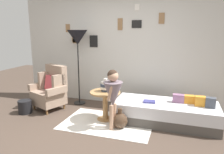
{
  "coord_description": "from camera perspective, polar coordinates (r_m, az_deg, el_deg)",
  "views": [
    {
      "loc": [
        1.41,
        -2.94,
        1.75
      ],
      "look_at": [
        0.15,
        0.95,
        0.85
      ],
      "focal_mm": 34.92,
      "sensor_mm": 36.0,
      "label": 1
    }
  ],
  "objects": [
    {
      "name": "pillow_mid",
      "position": [
        4.23,
        22.06,
        -5.87
      ],
      "size": [
        0.18,
        0.13,
        0.18
      ],
      "primitive_type": "cube",
      "rotation": [
        0.0,
        0.0,
        0.04
      ],
      "color": "orange",
      "rests_on": "daybed"
    },
    {
      "name": "magazine_basket",
      "position": [
        5.01,
        -21.82,
        -7.25
      ],
      "size": [
        0.28,
        0.28,
        0.28
      ],
      "primitive_type": "cylinder",
      "color": "black",
      "rests_on": "ground"
    },
    {
      "name": "gallery_wall",
      "position": [
        5.1,
        1.85,
        7.38
      ],
      "size": [
        4.8,
        0.12,
        2.6
      ],
      "color": "beige",
      "rests_on": "ground"
    },
    {
      "name": "pillow_back",
      "position": [
        4.32,
        19.5,
        -5.5
      ],
      "size": [
        0.2,
        0.14,
        0.15
      ],
      "primitive_type": "cube",
      "rotation": [
        0.0,
        0.0,
        0.11
      ],
      "color": "orange",
      "rests_on": "daybed"
    },
    {
      "name": "side_table",
      "position": [
        4.24,
        -1.79,
        -5.93
      ],
      "size": [
        0.59,
        0.59,
        0.58
      ],
      "color": "tan",
      "rests_on": "ground"
    },
    {
      "name": "pillow_extra",
      "position": [
        4.3,
        16.99,
        -5.37
      ],
      "size": [
        0.21,
        0.12,
        0.15
      ],
      "primitive_type": "cube",
      "rotation": [
        0.0,
        0.0,
        -0.01
      ],
      "color": "gray",
      "rests_on": "daybed"
    },
    {
      "name": "rug",
      "position": [
        4.23,
        -1.14,
        -11.93
      ],
      "size": [
        1.68,
        1.1,
        0.01
      ],
      "primitive_type": "cube",
      "color": "silver",
      "rests_on": "ground"
    },
    {
      "name": "vase_striped",
      "position": [
        4.18,
        -1.73,
        -2.4
      ],
      "size": [
        0.2,
        0.2,
        0.25
      ],
      "color": "#2D384C",
      "rests_on": "side_table"
    },
    {
      "name": "floor_lamp",
      "position": [
        5.08,
        -9.02,
        9.69
      ],
      "size": [
        0.46,
        0.46,
        1.73
      ],
      "color": "black",
      "rests_on": "ground"
    },
    {
      "name": "pillow_head",
      "position": [
        4.21,
        24.44,
        -6.13
      ],
      "size": [
        0.18,
        0.14,
        0.18
      ],
      "primitive_type": "cube",
      "rotation": [
        0.0,
        0.0,
        -0.15
      ],
      "color": "#474C56",
      "rests_on": "daybed"
    },
    {
      "name": "demijohn_near",
      "position": [
        3.99,
        2.06,
        -11.26
      ],
      "size": [
        0.28,
        0.28,
        0.37
      ],
      "color": "#473323",
      "rests_on": "ground"
    },
    {
      "name": "daybed",
      "position": [
        4.3,
        13.71,
        -9.06
      ],
      "size": [
        1.9,
        0.81,
        0.4
      ],
      "color": "#4C4742",
      "rests_on": "ground"
    },
    {
      "name": "book_on_daybed",
      "position": [
        4.19,
        9.74,
        -6.35
      ],
      "size": [
        0.24,
        0.19,
        0.03
      ],
      "primitive_type": "cube",
      "rotation": [
        0.0,
        0.0,
        0.15
      ],
      "color": "#3E3E84",
      "rests_on": "daybed"
    },
    {
      "name": "ground_plane",
      "position": [
        3.69,
        -7.04,
        -15.93
      ],
      "size": [
        12.0,
        12.0,
        0.0
      ],
      "primitive_type": "plane",
      "color": "#4C3D33"
    },
    {
      "name": "armchair",
      "position": [
        5.03,
        -15.69,
        -3.16
      ],
      "size": [
        0.88,
        0.78,
        0.97
      ],
      "color": "olive",
      "rests_on": "ground"
    },
    {
      "name": "person_child",
      "position": [
        3.77,
        0.26,
        -3.96
      ],
      "size": [
        0.34,
        0.34,
        1.08
      ],
      "color": "tan",
      "rests_on": "ground"
    }
  ]
}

